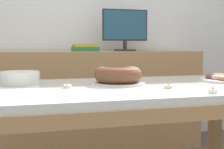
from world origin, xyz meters
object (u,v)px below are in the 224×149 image
at_px(book_stack, 85,48).
at_px(cake_chocolate_round, 118,76).
at_px(tealight_near_front, 213,91).
at_px(tealight_left_edge, 169,86).
at_px(tealight_near_cakes, 68,86).
at_px(computer_monitor, 125,30).
at_px(plate_stack, 20,78).

bearing_deg(book_stack, cake_chocolate_round, -91.20).
height_order(tealight_near_front, tealight_left_edge, same).
xyz_separation_m(tealight_near_cakes, tealight_near_front, (0.59, -0.34, 0.00)).
relative_size(computer_monitor, tealight_near_cakes, 10.60).
distance_m(tealight_near_front, tealight_left_edge, 0.23).
bearing_deg(book_stack, computer_monitor, -0.22).
distance_m(cake_chocolate_round, plate_stack, 0.53).
relative_size(plate_stack, tealight_near_front, 5.25).
bearing_deg(tealight_near_cakes, plate_stack, 138.58).
height_order(tealight_near_cakes, tealight_left_edge, same).
relative_size(computer_monitor, plate_stack, 2.02).
bearing_deg(plate_stack, tealight_near_cakes, -41.42).
distance_m(plate_stack, tealight_near_cakes, 0.31).
height_order(plate_stack, tealight_left_edge, plate_stack).
xyz_separation_m(plate_stack, tealight_left_edge, (0.70, -0.35, -0.02)).
height_order(cake_chocolate_round, tealight_near_front, cake_chocolate_round).
height_order(computer_monitor, tealight_left_edge, computer_monitor).
xyz_separation_m(tealight_near_cakes, tealight_left_edge, (0.47, -0.14, 0.00)).
bearing_deg(tealight_near_cakes, computer_monitor, 60.85).
xyz_separation_m(book_stack, tealight_left_edge, (0.17, -1.35, -0.18)).
bearing_deg(tealight_left_edge, tealight_near_front, -59.14).
bearing_deg(computer_monitor, book_stack, 179.78).
height_order(computer_monitor, book_stack, computer_monitor).
bearing_deg(tealight_near_cakes, cake_chocolate_round, 15.54).
bearing_deg(book_stack, tealight_near_cakes, -104.09).
height_order(plate_stack, tealight_near_front, plate_stack).
bearing_deg(computer_monitor, tealight_near_front, -93.10).
bearing_deg(tealight_left_edge, cake_chocolate_round, 131.37).
bearing_deg(computer_monitor, tealight_near_cakes, -119.15).
xyz_separation_m(computer_monitor, tealight_near_front, (-0.08, -1.55, -0.34)).
relative_size(cake_chocolate_round, tealight_near_cakes, 7.34).
relative_size(book_stack, tealight_near_cakes, 6.20).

